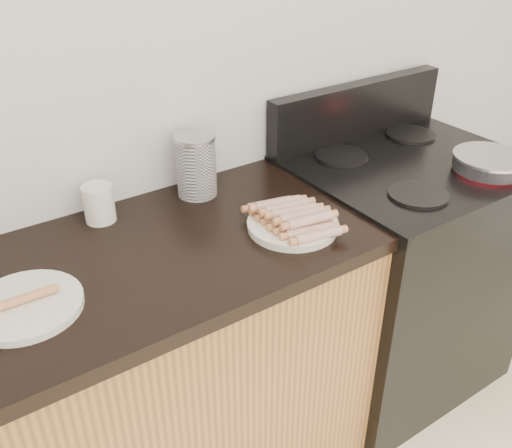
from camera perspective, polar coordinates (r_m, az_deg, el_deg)
wall_back at (r=1.64m, az=-10.98°, el=15.94°), size 4.00×0.04×2.60m
stove at (r=2.20m, az=13.88°, el=-4.86°), size 0.76×0.65×0.91m
stove_panel at (r=2.12m, az=10.10°, el=11.14°), size 0.76×0.06×0.20m
burner_near_left at (r=1.76m, az=15.91°, el=2.88°), size 0.18×0.18×0.01m
burner_near_right at (r=2.02m, az=22.32°, el=5.31°), size 0.18×0.18×0.01m
burner_far_left at (r=1.97m, az=8.53°, el=6.76°), size 0.18×0.18×0.01m
burner_far_right at (r=2.20m, az=15.20°, el=8.62°), size 0.18×0.18×0.01m
frying_pan at (r=1.97m, az=22.47°, el=5.73°), size 0.24×0.39×0.05m
main_plate at (r=1.55m, az=3.68°, el=-0.21°), size 0.32×0.32×0.02m
side_plate at (r=1.36m, az=-22.07°, el=-7.59°), size 0.30×0.30×0.02m
hotdog_pile at (r=1.54m, az=3.71°, el=0.78°), size 0.13×0.26×0.05m
plain_sausages at (r=1.35m, az=-22.24°, el=-6.93°), size 0.14×0.02×0.02m
canister at (r=1.70m, az=-6.01°, el=5.86°), size 0.12×0.12×0.19m
mug at (r=1.63m, az=-15.44°, el=2.01°), size 0.10×0.10×0.11m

